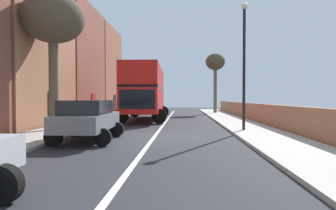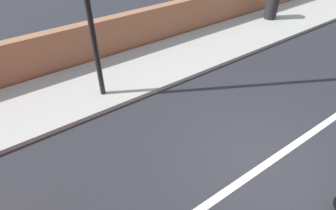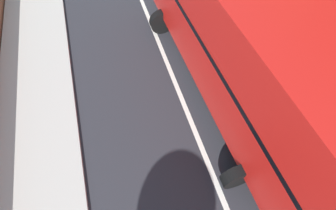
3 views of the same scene
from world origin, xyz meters
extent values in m
plane|color=#28282D|center=(0.00, 0.00, 0.00)|extent=(84.00, 84.00, 0.00)
cube|color=silver|center=(0.00, 0.00, 0.00)|extent=(0.16, 54.00, 0.01)
cube|color=#B2ADA3|center=(4.90, 0.00, 0.06)|extent=(2.60, 60.00, 0.12)
cube|color=#9E6647|center=(6.45, 0.00, 0.67)|extent=(0.36, 54.00, 1.34)
cylinder|color=black|center=(5.30, -6.67, 0.60)|extent=(0.52, 0.52, 0.95)
camera|label=1|loc=(1.27, -13.23, 1.70)|focal=31.74mm
camera|label=2|loc=(-2.02, 3.98, 4.76)|focal=29.95mm
camera|label=3|loc=(1.95, 14.79, 7.29)|focal=27.01mm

